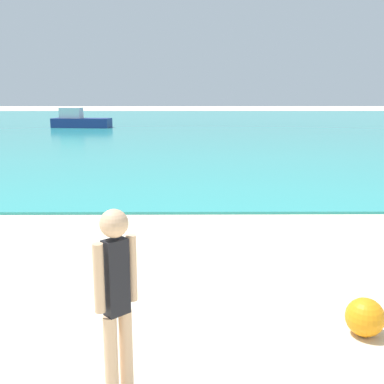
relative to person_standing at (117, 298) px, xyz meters
name	(u,v)px	position (x,y,z in m)	size (l,w,h in m)	color
water	(192,124)	(0.88, 36.07, -0.91)	(160.00, 60.00, 0.06)	teal
person_standing	(117,298)	(0.00, 0.00, 0.00)	(0.30, 0.28, 1.66)	#DDAD84
boat_far	(79,121)	(-7.54, 31.18, -0.38)	(4.43, 1.90, 1.46)	navy
beach_ball	(365,317)	(2.42, 1.10, -0.74)	(0.41, 0.41, 0.41)	orange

